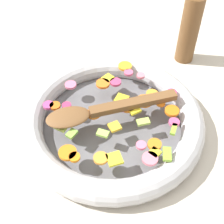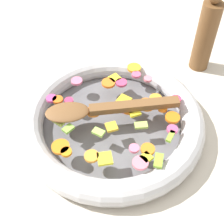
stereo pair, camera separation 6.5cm
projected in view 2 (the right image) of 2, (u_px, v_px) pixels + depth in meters
ground_plane at (112, 127)px, 0.69m from camera, size 4.00×4.00×0.00m
skillet at (112, 121)px, 0.67m from camera, size 0.40×0.40×0.05m
chopped_vegetables at (121, 113)px, 0.65m from camera, size 0.30×0.31×0.01m
wooden_spoon at (98, 109)px, 0.64m from camera, size 0.22×0.23×0.01m
pepper_mill at (206, 35)px, 0.76m from camera, size 0.05×0.05×0.21m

